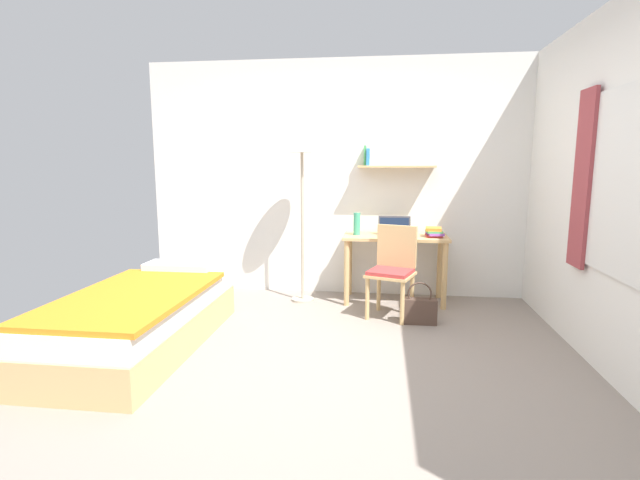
{
  "coord_description": "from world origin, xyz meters",
  "views": [
    {
      "loc": [
        0.44,
        -3.28,
        1.47
      ],
      "look_at": [
        -0.05,
        0.51,
        0.85
      ],
      "focal_mm": 26.45,
      "sensor_mm": 36.0,
      "label": 1
    }
  ],
  "objects_px": {
    "laptop": "(394,231)",
    "book_stack": "(434,232)",
    "desk_chair": "(393,267)",
    "standing_lamp": "(302,153)",
    "bed": "(142,319)",
    "desk": "(395,248)",
    "water_bottle": "(357,224)",
    "handbag": "(419,310)"
  },
  "relations": [
    {
      "from": "bed",
      "to": "desk",
      "type": "xyz_separation_m",
      "value": [
        2.05,
        1.56,
        0.34
      ]
    },
    {
      "from": "water_bottle",
      "to": "desk_chair",
      "type": "bearing_deg",
      "value": -51.67
    },
    {
      "from": "laptop",
      "to": "desk_chair",
      "type": "bearing_deg",
      "value": -92.52
    },
    {
      "from": "water_bottle",
      "to": "handbag",
      "type": "bearing_deg",
      "value": -47.72
    },
    {
      "from": "desk_chair",
      "to": "water_bottle",
      "type": "relative_size",
      "value": 3.7
    },
    {
      "from": "bed",
      "to": "handbag",
      "type": "distance_m",
      "value": 2.43
    },
    {
      "from": "desk",
      "to": "book_stack",
      "type": "xyz_separation_m",
      "value": [
        0.4,
        -0.03,
        0.18
      ]
    },
    {
      "from": "book_stack",
      "to": "bed",
      "type": "bearing_deg",
      "value": -147.98
    },
    {
      "from": "desk_chair",
      "to": "laptop",
      "type": "bearing_deg",
      "value": 87.48
    },
    {
      "from": "desk",
      "to": "desk_chair",
      "type": "distance_m",
      "value": 0.5
    },
    {
      "from": "bed",
      "to": "handbag",
      "type": "height_order",
      "value": "bed"
    },
    {
      "from": "bed",
      "to": "laptop",
      "type": "xyz_separation_m",
      "value": [
        2.04,
        1.56,
        0.53
      ]
    },
    {
      "from": "water_bottle",
      "to": "book_stack",
      "type": "distance_m",
      "value": 0.81
    },
    {
      "from": "bed",
      "to": "standing_lamp",
      "type": "relative_size",
      "value": 1.09
    },
    {
      "from": "desk",
      "to": "handbag",
      "type": "distance_m",
      "value": 0.86
    },
    {
      "from": "standing_lamp",
      "to": "book_stack",
      "type": "bearing_deg",
      "value": 2.71
    },
    {
      "from": "laptop",
      "to": "water_bottle",
      "type": "bearing_deg",
      "value": -177.47
    },
    {
      "from": "laptop",
      "to": "book_stack",
      "type": "height_order",
      "value": "laptop"
    },
    {
      "from": "bed",
      "to": "desk_chair",
      "type": "height_order",
      "value": "desk_chair"
    },
    {
      "from": "desk_chair",
      "to": "book_stack",
      "type": "xyz_separation_m",
      "value": [
        0.43,
        0.45,
        0.29
      ]
    },
    {
      "from": "desk_chair",
      "to": "handbag",
      "type": "height_order",
      "value": "desk_chair"
    },
    {
      "from": "bed",
      "to": "standing_lamp",
      "type": "xyz_separation_m",
      "value": [
        1.07,
        1.46,
        1.34
      ]
    },
    {
      "from": "bed",
      "to": "book_stack",
      "type": "relative_size",
      "value": 7.88
    },
    {
      "from": "bed",
      "to": "water_bottle",
      "type": "distance_m",
      "value": 2.33
    },
    {
      "from": "standing_lamp",
      "to": "handbag",
      "type": "relative_size",
      "value": 4.54
    },
    {
      "from": "desk_chair",
      "to": "book_stack",
      "type": "bearing_deg",
      "value": 46.64
    },
    {
      "from": "desk",
      "to": "laptop",
      "type": "relative_size",
      "value": 3.16
    },
    {
      "from": "laptop",
      "to": "water_bottle",
      "type": "height_order",
      "value": "water_bottle"
    },
    {
      "from": "standing_lamp",
      "to": "water_bottle",
      "type": "distance_m",
      "value": 0.94
    },
    {
      "from": "handbag",
      "to": "book_stack",
      "type": "bearing_deg",
      "value": 74.77
    },
    {
      "from": "desk",
      "to": "bed",
      "type": "bearing_deg",
      "value": -142.73
    },
    {
      "from": "desk_chair",
      "to": "standing_lamp",
      "type": "bearing_deg",
      "value": 157.68
    },
    {
      "from": "desk_chair",
      "to": "water_bottle",
      "type": "distance_m",
      "value": 0.7
    },
    {
      "from": "standing_lamp",
      "to": "desk_chair",
      "type": "bearing_deg",
      "value": -22.32
    },
    {
      "from": "water_bottle",
      "to": "book_stack",
      "type": "xyz_separation_m",
      "value": [
        0.8,
        -0.02,
        -0.07
      ]
    },
    {
      "from": "laptop",
      "to": "book_stack",
      "type": "distance_m",
      "value": 0.41
    },
    {
      "from": "laptop",
      "to": "standing_lamp",
      "type": "bearing_deg",
      "value": -174.01
    },
    {
      "from": "desk_chair",
      "to": "handbag",
      "type": "relative_size",
      "value": 2.21
    },
    {
      "from": "standing_lamp",
      "to": "book_stack",
      "type": "distance_m",
      "value": 1.6
    },
    {
      "from": "desk_chair",
      "to": "laptop",
      "type": "height_order",
      "value": "laptop"
    },
    {
      "from": "bed",
      "to": "desk",
      "type": "distance_m",
      "value": 2.6
    },
    {
      "from": "bed",
      "to": "desk_chair",
      "type": "bearing_deg",
      "value": 28.07
    }
  ]
}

